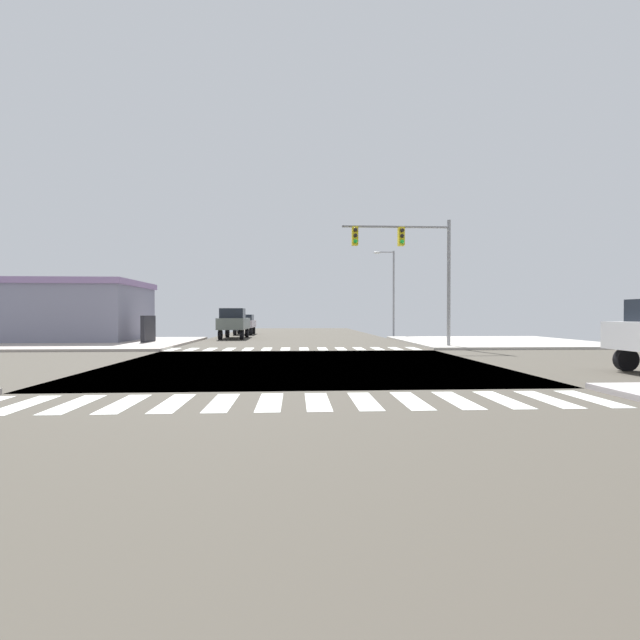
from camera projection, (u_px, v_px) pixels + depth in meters
name	position (u px, v px, depth m)	size (l,w,h in m)	color
ground	(301.00, 364.00, 16.62)	(90.00, 90.00, 0.05)	#454138
sidewalk_corner_ne	(495.00, 342.00, 29.33)	(12.00, 12.00, 0.14)	#B2ADA3
sidewalk_corner_nw	(92.00, 343.00, 27.87)	(12.00, 12.00, 0.14)	#B3A79D
crosswalk_near	(294.00, 402.00, 9.32)	(13.50, 2.00, 0.01)	silver
crosswalk_far	(295.00, 349.00, 23.89)	(13.50, 2.00, 0.01)	silver
traffic_signal_mast	(409.00, 254.00, 24.39)	(6.06, 0.55, 7.11)	gray
street_lamp	(391.00, 285.00, 37.01)	(1.78, 0.32, 7.20)	gray
bank_building	(50.00, 311.00, 30.25)	(13.68, 7.42, 4.17)	gray
sedan_queued_1	(245.00, 323.00, 41.79)	(1.80, 4.30, 1.88)	black
pickup_middle_1	(234.00, 322.00, 34.51)	(2.00, 5.10, 2.35)	black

